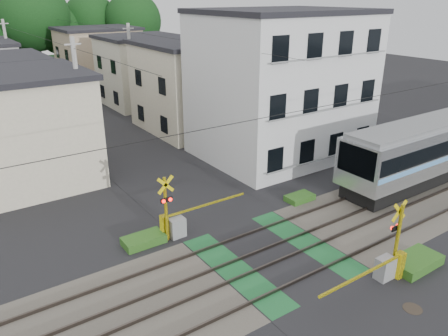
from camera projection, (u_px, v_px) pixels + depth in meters
ground at (272, 256)px, 18.14m from camera, size 120.00×120.00×0.00m
track_bed at (272, 255)px, 18.13m from camera, size 120.00×120.00×0.14m
crossing_signal_near at (388, 262)px, 16.44m from camera, size 4.74×0.65×3.09m
crossing_signal_far at (175, 222)px, 19.31m from camera, size 4.74×0.65×3.09m
apartment_block at (280, 85)px, 28.14m from camera, size 10.20×8.36×9.30m
houses_row at (77, 81)px, 36.90m from camera, size 22.07×31.35×6.80m
tree_hill at (23, 36)px, 53.67m from camera, size 40.00×13.40×11.82m
catenary at (375, 145)px, 19.95m from camera, size 60.00×5.04×7.00m
utility_poles at (70, 78)px, 33.67m from camera, size 7.90×42.00×8.00m
pedestrian at (66, 88)px, 45.61m from camera, size 0.80×0.66×1.86m
manhole_cover at (412, 309)px, 15.07m from camera, size 0.66×0.66×0.02m
weed_patches at (305, 240)px, 18.93m from camera, size 10.25×8.80×0.40m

